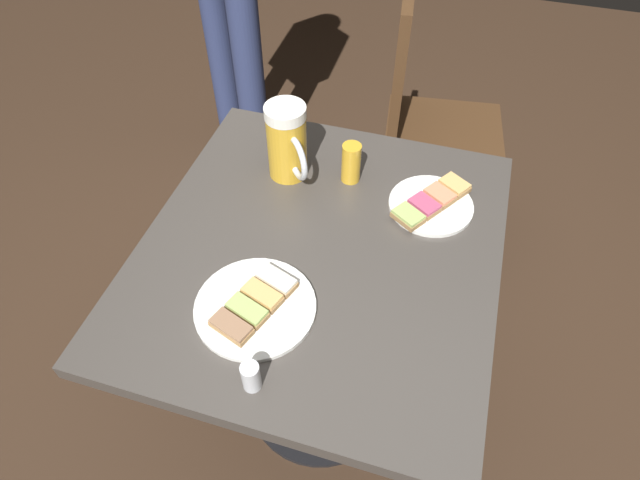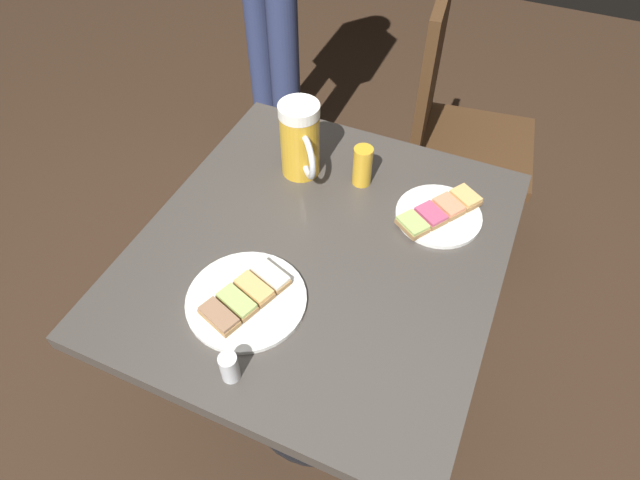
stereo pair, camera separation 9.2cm
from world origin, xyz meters
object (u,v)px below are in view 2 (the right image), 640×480
at_px(cafe_chair, 453,125).
at_px(salt_shaker, 229,367).
at_px(plate_near, 439,214).
at_px(beer_glass_small, 362,166).
at_px(plate_far, 246,298).
at_px(beer_mug, 301,141).

bearing_deg(cafe_chair, salt_shaker, -15.20).
xyz_separation_m(plate_near, beer_glass_small, (-0.20, 0.04, 0.04)).
xyz_separation_m(plate_near, salt_shaker, (-0.23, -0.52, 0.02)).
distance_m(beer_glass_small, cafe_chair, 0.60).
xyz_separation_m(plate_far, salt_shaker, (0.05, -0.15, 0.02)).
distance_m(beer_mug, cafe_chair, 0.68).
bearing_deg(plate_near, plate_far, -126.97).
distance_m(plate_far, beer_glass_small, 0.42).
xyz_separation_m(beer_mug, salt_shaker, (0.12, -0.54, -0.06)).
bearing_deg(plate_far, plate_near, 53.03).
bearing_deg(cafe_chair, beer_glass_small, -19.73).
height_order(plate_near, salt_shaker, salt_shaker).
xyz_separation_m(plate_near, cafe_chair, (-0.08, 0.58, -0.18)).
relative_size(beer_glass_small, cafe_chair, 0.10).
bearing_deg(salt_shaker, beer_glass_small, 86.99).
height_order(plate_far, beer_glass_small, beer_glass_small).
distance_m(beer_glass_small, salt_shaker, 0.56).
height_order(plate_far, salt_shaker, salt_shaker).
relative_size(salt_shaker, cafe_chair, 0.06).
relative_size(plate_near, beer_glass_small, 2.04).
bearing_deg(beer_mug, salt_shaker, -77.83).
distance_m(plate_near, beer_glass_small, 0.20).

